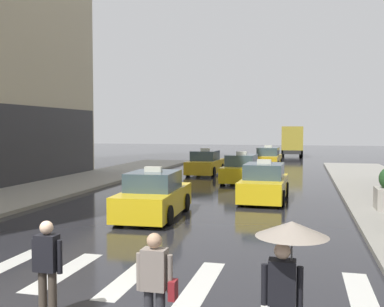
{
  "coord_description": "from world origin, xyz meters",
  "views": [
    {
      "loc": [
        4.3,
        -5.8,
        3.16
      ],
      "look_at": [
        0.87,
        8.0,
        2.36
      ],
      "focal_mm": 42.2,
      "sensor_mm": 36.0,
      "label": 1
    }
  ],
  "objects": [
    {
      "name": "crosswalk_markings",
      "position": [
        -0.0,
        3.0,
        0.0
      ],
      "size": [
        11.3,
        2.8,
        0.01
      ],
      "color": "silver",
      "rests_on": "ground"
    },
    {
      "name": "taxi_second",
      "position": [
        2.65,
        13.95,
        0.72
      ],
      "size": [
        1.99,
        4.57,
        1.8
      ],
      "color": "yellow",
      "rests_on": "ground"
    },
    {
      "name": "pedestrian_with_handbag",
      "position": [
        2.25,
        0.28,
        0.93
      ],
      "size": [
        0.6,
        0.24,
        1.65
      ],
      "color": "#333338",
      "rests_on": "ground"
    },
    {
      "name": "taxi_lead",
      "position": [
        -0.85,
        9.34,
        0.72
      ],
      "size": [
        2.09,
        4.61,
        1.8
      ],
      "color": "yellow",
      "rests_on": "ground"
    },
    {
      "name": "pedestrian_with_umbrella",
      "position": [
        4.13,
        0.17,
        1.52
      ],
      "size": [
        0.96,
        0.96,
        1.94
      ],
      "color": "black",
      "rests_on": "ground"
    },
    {
      "name": "box_truck",
      "position": [
        3.04,
        45.49,
        1.85
      ],
      "size": [
        2.45,
        7.6,
        3.35
      ],
      "color": "#2D2D2D",
      "rests_on": "ground"
    },
    {
      "name": "taxi_fourth",
      "position": [
        -2.21,
        24.2,
        0.72
      ],
      "size": [
        2.03,
        4.58,
        1.8
      ],
      "color": "gold",
      "rests_on": "ground"
    },
    {
      "name": "taxi_fifth",
      "position": [
        1.55,
        30.67,
        0.72
      ],
      "size": [
        2.05,
        4.59,
        1.8
      ],
      "color": "gold",
      "rests_on": "ground"
    },
    {
      "name": "taxi_third",
      "position": [
        0.8,
        20.39,
        0.72
      ],
      "size": [
        2.07,
        4.6,
        1.8
      ],
      "color": "yellow",
      "rests_on": "ground"
    },
    {
      "name": "pedestrian_plain_coat",
      "position": [
        0.25,
        0.67,
        0.94
      ],
      "size": [
        0.55,
        0.24,
        1.65
      ],
      "color": "#473D33",
      "rests_on": "ground"
    }
  ]
}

